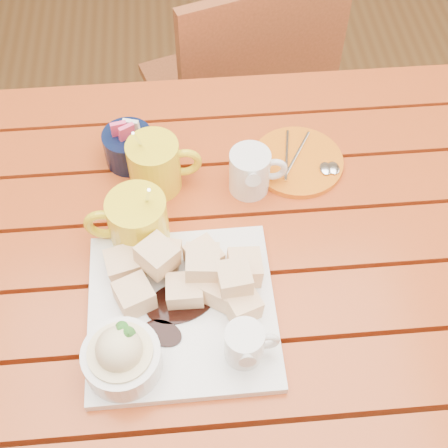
{
  "coord_description": "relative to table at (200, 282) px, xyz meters",
  "views": [
    {
      "loc": [
        -0.0,
        -0.55,
        1.57
      ],
      "look_at": [
        0.04,
        -0.01,
        0.82
      ],
      "focal_mm": 50.0,
      "sensor_mm": 36.0,
      "label": 1
    }
  ],
  "objects": [
    {
      "name": "coffee_mug_right",
      "position": [
        -0.06,
        0.13,
        0.16
      ],
      "size": [
        0.12,
        0.09,
        0.14
      ],
      "rotation": [
        0.0,
        0.0,
        0.05
      ],
      "color": "yellow",
      "rests_on": "table"
    },
    {
      "name": "orange_saucer",
      "position": [
        0.18,
        0.16,
        0.11
      ],
      "size": [
        0.16,
        0.16,
        0.02
      ],
      "rotation": [
        0.0,
        0.0,
        -0.37
      ],
      "color": "orange",
      "rests_on": "table"
    },
    {
      "name": "chair_far",
      "position": [
        0.15,
        0.65,
        -0.17
      ],
      "size": [
        0.5,
        0.5,
        0.84
      ],
      "rotation": [
        0.0,
        0.0,
        3.45
      ],
      "color": "brown",
      "rests_on": "ground"
    },
    {
      "name": "sugar_caddy",
      "position": [
        -0.11,
        0.2,
        0.14
      ],
      "size": [
        0.09,
        0.09,
        0.09
      ],
      "color": "black",
      "rests_on": "table"
    },
    {
      "name": "table",
      "position": [
        0.0,
        0.0,
        0.0
      ],
      "size": [
        1.2,
        0.79,
        0.75
      ],
      "color": "#963713",
      "rests_on": "ground"
    },
    {
      "name": "cream_pitcher",
      "position": [
        0.1,
        0.11,
        0.15
      ],
      "size": [
        0.1,
        0.08,
        0.08
      ],
      "rotation": [
        0.0,
        0.0,
        -0.0
      ],
      "color": "white",
      "rests_on": "table"
    },
    {
      "name": "ground",
      "position": [
        0.0,
        -0.0,
        -0.64
      ],
      "size": [
        5.0,
        5.0,
        0.0
      ],
      "primitive_type": "plane",
      "color": "brown",
      "rests_on": "ground"
    },
    {
      "name": "coffee_mug_left",
      "position": [
        -0.09,
        0.02,
        0.16
      ],
      "size": [
        0.13,
        0.09,
        0.15
      ],
      "rotation": [
        0.0,
        0.0,
        -0.06
      ],
      "color": "yellow",
      "rests_on": "table"
    },
    {
      "name": "dessert_plate",
      "position": [
        -0.04,
        -0.13,
        0.14
      ],
      "size": [
        0.27,
        0.27,
        0.11
      ],
      "rotation": [
        0.0,
        0.0,
        0.01
      ],
      "color": "white",
      "rests_on": "table"
    }
  ]
}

